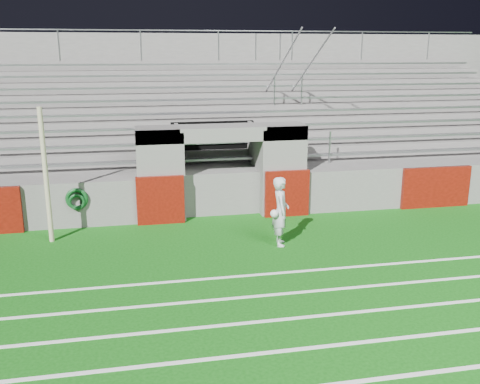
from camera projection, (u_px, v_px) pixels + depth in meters
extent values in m
plane|color=#0E4F0D|center=(247.00, 258.00, 12.38)|extent=(90.00, 90.00, 0.00)
cylinder|color=#BEB38D|center=(46.00, 176.00, 13.03)|extent=(0.12, 0.12, 3.37)
cube|color=white|center=(298.00, 349.00, 8.58)|extent=(28.00, 0.09, 0.01)
cube|color=white|center=(281.00, 320.00, 9.53)|extent=(28.00, 0.09, 0.01)
cube|color=white|center=(268.00, 295.00, 10.48)|extent=(28.00, 0.09, 0.01)
cube|color=white|center=(256.00, 275.00, 11.43)|extent=(28.00, 0.09, 0.01)
cube|color=#605E5B|center=(467.00, 184.00, 16.68)|extent=(10.60, 0.35, 1.25)
cube|color=#605E5B|center=(159.00, 173.00, 15.02)|extent=(1.20, 1.00, 2.60)
cube|color=#605E5B|center=(282.00, 168.00, 15.70)|extent=(1.20, 1.00, 2.60)
cube|color=black|center=(213.00, 161.00, 16.98)|extent=(2.60, 0.20, 2.50)
cube|color=#605E5B|center=(180.00, 170.00, 15.72)|extent=(0.10, 2.20, 2.50)
cube|color=#605E5B|center=(256.00, 166.00, 16.16)|extent=(0.10, 2.20, 2.50)
cube|color=#605E5B|center=(221.00, 133.00, 15.08)|extent=(4.80, 1.00, 0.40)
cube|color=#605E5B|center=(204.00, 152.00, 19.05)|extent=(26.00, 8.00, 0.20)
cube|color=#605E5B|center=(204.00, 169.00, 19.21)|extent=(26.00, 8.00, 1.05)
cube|color=#500D06|center=(160.00, 200.00, 14.65)|extent=(1.30, 0.15, 1.35)
cube|color=#500D06|center=(287.00, 193.00, 15.33)|extent=(1.30, 0.15, 1.35)
cube|color=#500D06|center=(436.00, 187.00, 16.23)|extent=(2.20, 0.15, 1.25)
cube|color=gray|center=(217.00, 159.00, 16.19)|extent=(23.00, 0.28, 0.06)
cube|color=#605E5B|center=(213.00, 155.00, 17.00)|extent=(24.00, 0.75, 0.38)
cube|color=gray|center=(213.00, 142.00, 16.80)|extent=(23.00, 0.28, 0.06)
cube|color=#605E5B|center=(209.00, 145.00, 17.67)|extent=(24.00, 0.75, 0.76)
cube|color=gray|center=(209.00, 127.00, 17.42)|extent=(23.00, 0.28, 0.06)
cube|color=#605E5B|center=(206.00, 136.00, 18.33)|extent=(24.00, 0.75, 1.14)
cube|color=gray|center=(206.00, 113.00, 18.03)|extent=(23.00, 0.28, 0.06)
cube|color=#605E5B|center=(203.00, 127.00, 18.99)|extent=(24.00, 0.75, 1.52)
cube|color=gray|center=(203.00, 99.00, 18.64)|extent=(23.00, 0.28, 0.06)
cube|color=#605E5B|center=(200.00, 119.00, 19.65)|extent=(24.00, 0.75, 1.90)
cube|color=gray|center=(200.00, 87.00, 19.26)|extent=(23.00, 0.28, 0.06)
cube|color=#605E5B|center=(198.00, 112.00, 20.31)|extent=(24.00, 0.75, 2.28)
cube|color=gray|center=(197.00, 75.00, 19.87)|extent=(23.00, 0.28, 0.06)
cube|color=#605E5B|center=(195.00, 105.00, 20.98)|extent=(24.00, 0.75, 2.66)
cube|color=gray|center=(195.00, 64.00, 20.48)|extent=(23.00, 0.28, 0.06)
cube|color=#605E5B|center=(193.00, 101.00, 21.60)|extent=(26.00, 0.60, 5.29)
cylinder|color=#A5A8AD|center=(299.00, 148.00, 16.33)|extent=(0.05, 0.05, 1.00)
cylinder|color=#A5A8AD|center=(274.00, 91.00, 18.78)|extent=(0.05, 0.05, 1.00)
cylinder|color=#A5A8AD|center=(256.00, 47.00, 21.23)|extent=(0.05, 0.05, 1.00)
cylinder|color=#A5A8AD|center=(275.00, 76.00, 18.65)|extent=(0.05, 6.02, 3.08)
cylinder|color=#A5A8AD|center=(330.00, 147.00, 16.52)|extent=(0.05, 0.05, 1.00)
cylinder|color=#A5A8AD|center=(302.00, 90.00, 18.97)|extent=(0.05, 0.05, 1.00)
cylinder|color=#A5A8AD|center=(280.00, 47.00, 21.42)|extent=(0.05, 0.05, 1.00)
cylinder|color=#A5A8AD|center=(302.00, 76.00, 18.84)|extent=(0.05, 6.02, 3.08)
cylinder|color=#A5A8AD|center=(59.00, 45.00, 19.81)|extent=(0.05, 0.05, 1.10)
cylinder|color=#A5A8AD|center=(141.00, 45.00, 20.37)|extent=(0.05, 0.05, 1.10)
cylinder|color=#A5A8AD|center=(218.00, 45.00, 20.94)|extent=(0.05, 0.05, 1.10)
cylinder|color=#A5A8AD|center=(292.00, 45.00, 21.50)|extent=(0.05, 0.05, 1.10)
cylinder|color=#A5A8AD|center=(362.00, 45.00, 22.07)|extent=(0.05, 0.05, 1.10)
cylinder|color=#A5A8AD|center=(428.00, 46.00, 22.64)|extent=(0.05, 0.05, 1.10)
cylinder|color=#A5A8AD|center=(193.00, 30.00, 20.61)|extent=(24.00, 0.05, 0.05)
imported|color=silver|center=(281.00, 211.00, 13.01)|extent=(0.50, 0.68, 1.72)
sphere|color=white|center=(274.00, 214.00, 12.82)|extent=(0.20, 0.20, 0.20)
torus|color=#0D4519|center=(77.00, 199.00, 14.20)|extent=(0.60, 0.11, 0.60)
torus|color=#0C3D16|center=(77.00, 202.00, 14.17)|extent=(0.45, 0.09, 0.45)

